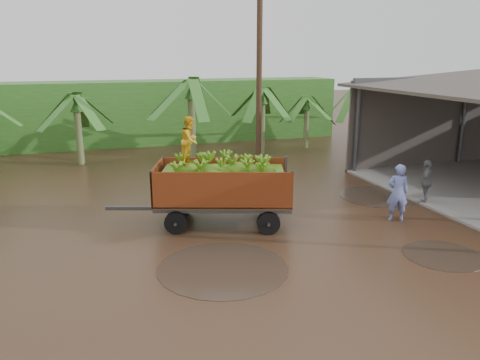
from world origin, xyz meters
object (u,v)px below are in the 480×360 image
object	(u,v)px
utility_pole	(259,70)
banana_trailer	(222,185)
man_grey	(426,182)
man_blue	(398,193)

from	to	relation	value
utility_pole	banana_trailer	bearing A→B (deg)	-119.41
banana_trailer	utility_pole	distance (m)	7.51
banana_trailer	man_grey	size ratio (longest dim) A/B	3.61
man_grey	utility_pole	size ratio (longest dim) A/B	0.18
banana_trailer	man_grey	xyz separation A→B (m)	(7.30, -0.24, -0.45)
man_blue	man_grey	world-z (taller)	man_blue
man_blue	utility_pole	world-z (taller)	utility_pole
man_blue	utility_pole	xyz separation A→B (m)	(-1.94, 7.31, 3.53)
man_blue	man_grey	bearing A→B (deg)	-128.76
banana_trailer	utility_pole	xyz separation A→B (m)	(3.33, 5.91, 3.20)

